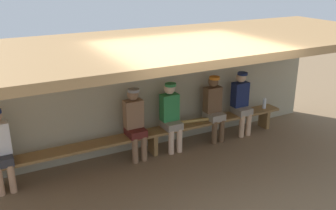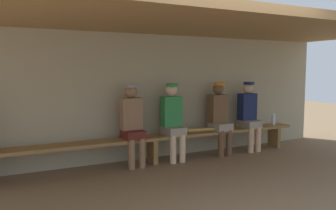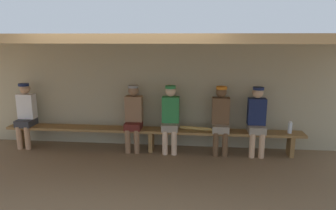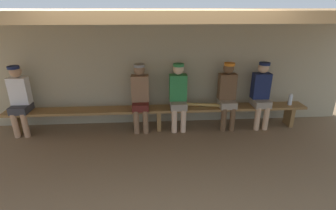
{
  "view_description": "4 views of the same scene",
  "coord_description": "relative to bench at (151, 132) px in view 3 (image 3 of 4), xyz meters",
  "views": [
    {
      "loc": [
        -2.85,
        -4.45,
        3.38
      ],
      "look_at": [
        0.2,
        1.31,
        1.03
      ],
      "focal_mm": 41.01,
      "sensor_mm": 36.0,
      "label": 1
    },
    {
      "loc": [
        -2.36,
        -3.66,
        1.58
      ],
      "look_at": [
        0.18,
        1.33,
        1.01
      ],
      "focal_mm": 36.72,
      "sensor_mm": 36.0,
      "label": 2
    },
    {
      "loc": [
        0.94,
        -4.38,
        2.28
      ],
      "look_at": [
        0.38,
        1.15,
        1.05
      ],
      "focal_mm": 33.06,
      "sensor_mm": 36.0,
      "label": 3
    },
    {
      "loc": [
        -0.13,
        -3.15,
        2.36
      ],
      "look_at": [
        0.15,
        1.06,
        0.71
      ],
      "focal_mm": 27.05,
      "sensor_mm": 36.0,
      "label": 4
    }
  ],
  "objects": [
    {
      "name": "back_wall",
      "position": [
        0.0,
        0.45,
        0.71
      ],
      "size": [
        8.0,
        0.2,
        2.2
      ],
      "primitive_type": "cube",
      "color": "tan",
      "rests_on": "ground"
    },
    {
      "name": "player_shirtless_tan",
      "position": [
        -2.64,
        0.0,
        0.36
      ],
      "size": [
        0.34,
        0.42,
        1.34
      ],
      "color": "#333338",
      "rests_on": "ground"
    },
    {
      "name": "dugout_roof",
      "position": [
        0.0,
        -0.85,
        1.87
      ],
      "size": [
        8.0,
        2.8,
        0.12
      ],
      "primitive_type": "cube",
      "color": "#9E7547",
      "rests_on": "back_wall"
    },
    {
      "name": "water_bottle_blue",
      "position": [
        2.71,
        -0.01,
        0.18
      ],
      "size": [
        0.08,
        0.08,
        0.23
      ],
      "color": "silver",
      "rests_on": "bench"
    },
    {
      "name": "player_rightmost",
      "position": [
        2.07,
        0.0,
        0.36
      ],
      "size": [
        0.34,
        0.42,
        1.34
      ],
      "color": "gray",
      "rests_on": "ground"
    },
    {
      "name": "baseball_bat",
      "position": [
        1.0,
        -0.0,
        0.11
      ],
      "size": [
        0.85,
        0.22,
        0.07
      ],
      "primitive_type": "cylinder",
      "rotation": [
        0.0,
        1.57,
        -0.18
      ],
      "color": "tan",
      "rests_on": "bench"
    },
    {
      "name": "ground_plane",
      "position": [
        0.0,
        -1.55,
        -0.39
      ],
      "size": [
        24.0,
        24.0,
        0.0
      ],
      "primitive_type": "plane",
      "color": "brown"
    },
    {
      "name": "player_with_sunglasses",
      "position": [
        1.38,
        0.0,
        0.36
      ],
      "size": [
        0.34,
        0.42,
        1.34
      ],
      "color": "gray",
      "rests_on": "ground"
    },
    {
      "name": "bench",
      "position": [
        0.0,
        0.0,
        0.0
      ],
      "size": [
        6.0,
        0.36,
        0.46
      ],
      "color": "olive",
      "rests_on": "ground"
    },
    {
      "name": "player_leftmost",
      "position": [
        0.39,
        0.0,
        0.36
      ],
      "size": [
        0.34,
        0.42,
        1.34
      ],
      "color": "gray",
      "rests_on": "ground"
    },
    {
      "name": "player_in_white",
      "position": [
        -0.36,
        0.0,
        0.36
      ],
      "size": [
        0.34,
        0.42,
        1.34
      ],
      "color": "#591E19",
      "rests_on": "ground"
    }
  ]
}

